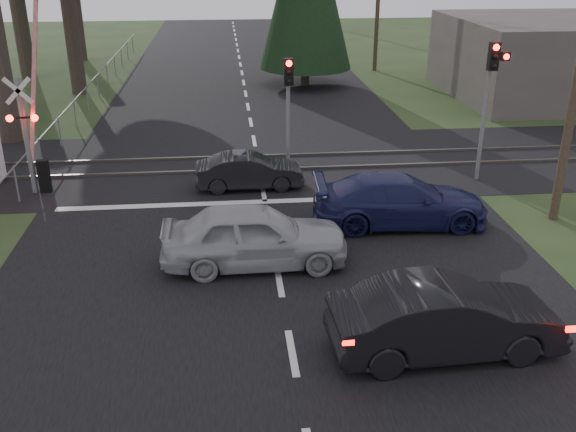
{
  "coord_description": "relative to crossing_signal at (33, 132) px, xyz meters",
  "views": [
    {
      "loc": [
        -1.16,
        -10.74,
        7.66
      ],
      "look_at": [
        0.32,
        3.98,
        1.3
      ],
      "focal_mm": 40.0,
      "sensor_mm": 36.0,
      "label": 1
    }
  ],
  "objects": [
    {
      "name": "traffic_signal_right",
      "position": [
        14.82,
        -0.31,
        1.26
      ],
      "size": [
        0.68,
        0.48,
        4.7
      ],
      "color": "slate",
      "rests_on": "ground"
    },
    {
      "name": "fence_left",
      "position": [
        -0.53,
        12.71,
        -2.06
      ],
      "size": [
        0.1,
        36.0,
        1.2
      ],
      "primitive_type": null,
      "color": "slate",
      "rests_on": "ground"
    },
    {
      "name": "dark_car_far",
      "position": [
        6.85,
        -0.28,
        -1.47
      ],
      "size": [
        3.59,
        1.32,
        1.17
      ],
      "primitive_type": "imported",
      "rotation": [
        0.0,
        0.0,
        1.59
      ],
      "color": "black",
      "rests_on": "ground"
    },
    {
      "name": "blue_sedan",
      "position": [
        11.08,
        -3.68,
        -1.32
      ],
      "size": [
        5.14,
        2.28,
        1.47
      ],
      "primitive_type": "imported",
      "rotation": [
        0.0,
        0.0,
        1.53
      ],
      "color": "#161A44",
      "rests_on": "ground"
    },
    {
      "name": "crossing_signal",
      "position": [
        0.0,
        0.0,
        0.0
      ],
      "size": [
        1.62,
        0.38,
        6.96
      ],
      "color": "slate",
      "rests_on": "ground"
    },
    {
      "name": "silver_car",
      "position": [
        6.74,
        -5.83,
        -1.25
      ],
      "size": [
        4.72,
        1.91,
        1.61
      ],
      "primitive_type": "imported",
      "rotation": [
        0.0,
        0.0,
        1.57
      ],
      "color": "#9FA3A7",
      "rests_on": "ground"
    },
    {
      "name": "ground",
      "position": [
        7.27,
        -9.79,
        -2.06
      ],
      "size": [
        120.0,
        120.0,
        0.0
      ],
      "primitive_type": "plane",
      "color": "#253B1A",
      "rests_on": "ground"
    },
    {
      "name": "stop_line",
      "position": [
        7.27,
        -1.59,
        -2.05
      ],
      "size": [
        13.0,
        0.35,
        0.0
      ],
      "primitive_type": "cube",
      "color": "silver",
      "rests_on": "ground"
    },
    {
      "name": "dark_hatchback",
      "position": [
        10.31,
        -10.01,
        -1.29
      ],
      "size": [
        4.71,
        1.87,
        1.53
      ],
      "primitive_type": "imported",
      "rotation": [
        0.0,
        0.0,
        1.63
      ],
      "color": "black",
      "rests_on": "ground"
    },
    {
      "name": "road",
      "position": [
        7.27,
        0.21,
        -2.05
      ],
      "size": [
        14.0,
        100.0,
        0.01
      ],
      "primitive_type": "cube",
      "color": "black",
      "rests_on": "ground"
    },
    {
      "name": "traffic_signal_center",
      "position": [
        8.27,
        0.89,
        0.75
      ],
      "size": [
        0.32,
        0.48,
        4.1
      ],
      "color": "slate",
      "rests_on": "ground"
    },
    {
      "name": "rail_near",
      "position": [
        7.27,
        1.41,
        -2.01
      ],
      "size": [
        120.0,
        0.12,
        0.1
      ],
      "primitive_type": "cube",
      "color": "#59544C",
      "rests_on": "ground"
    },
    {
      "name": "rail_corridor",
      "position": [
        7.27,
        2.21,
        -2.05
      ],
      "size": [
        120.0,
        8.0,
        0.01
      ],
      "primitive_type": "cube",
      "color": "black",
      "rests_on": "ground"
    },
    {
      "name": "rail_far",
      "position": [
        7.27,
        3.01,
        -2.01
      ],
      "size": [
        120.0,
        0.12,
        0.1
      ],
      "primitive_type": "cube",
      "color": "#59544C",
      "rests_on": "ground"
    }
  ]
}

